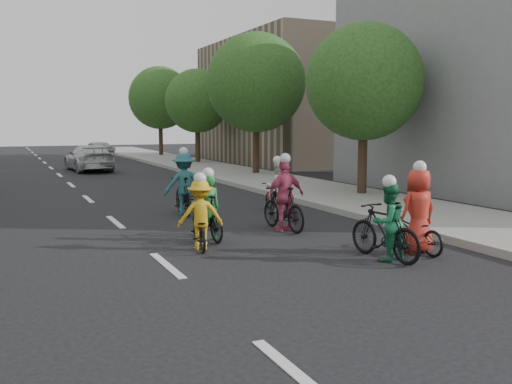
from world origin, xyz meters
TOP-DOWN VIEW (x-y plane):
  - ground at (0.00, 0.00)m, footprint 120.00×120.00m
  - sidewalk_right at (8.00, 10.00)m, footprint 4.00×80.00m
  - curb_right at (6.05, 10.00)m, footprint 0.18×80.00m
  - bldg_se at (16.00, 24.00)m, footprint 10.00×14.00m
  - tree_r_0 at (8.80, 6.60)m, footprint 4.00×4.00m
  - tree_r_1 at (8.80, 15.60)m, footprint 4.80×4.80m
  - tree_r_2 at (8.80, 24.60)m, footprint 4.00×4.00m
  - tree_r_3 at (8.80, 33.60)m, footprint 4.80×4.80m
  - cyclist_0 at (4.80, -1.04)m, footprint 0.85×1.58m
  - cyclist_1 at (4.62, 4.85)m, footprint 0.75×1.58m
  - cyclist_2 at (1.00, 1.08)m, footprint 1.01×1.59m
  - cyclist_3 at (3.88, -1.28)m, footprint 0.78×1.84m
  - cyclist_4 at (3.48, 2.14)m, footprint 1.04×1.83m
  - cyclist_5 at (2.01, 5.47)m, footprint 1.18×1.83m
  - cyclist_6 at (1.44, 1.87)m, footprint 0.58×1.72m
  - follow_car_lead at (1.73, 21.95)m, footprint 2.34×4.99m
  - follow_car_trail at (3.63, 31.29)m, footprint 1.98×4.17m

SIDE VIEW (x-z plane):
  - ground at x=0.00m, z-range 0.00..0.00m
  - sidewalk_right at x=8.00m, z-range 0.00..0.15m
  - curb_right at x=6.05m, z-range 0.00..0.18m
  - cyclist_2 at x=1.00m, z-range -0.21..1.37m
  - cyclist_1 at x=4.62m, z-range -0.24..1.40m
  - cyclist_6 at x=1.44m, z-range -0.23..1.38m
  - cyclist_3 at x=3.88m, z-range -0.19..1.43m
  - cyclist_0 at x=4.80m, z-range -0.27..1.57m
  - cyclist_4 at x=3.48m, z-range -0.25..1.62m
  - follow_car_trail at x=3.63m, z-range 0.00..1.38m
  - follow_car_lead at x=1.73m, z-range 0.00..1.41m
  - cyclist_5 at x=2.01m, z-range -0.21..1.69m
  - tree_r_0 at x=8.80m, z-range 0.98..6.95m
  - tree_r_2 at x=8.80m, z-range 0.98..6.95m
  - bldg_se at x=16.00m, z-range 0.00..8.00m
  - tree_r_1 at x=8.80m, z-range 1.05..7.98m
  - tree_r_3 at x=8.80m, z-range 1.05..7.98m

